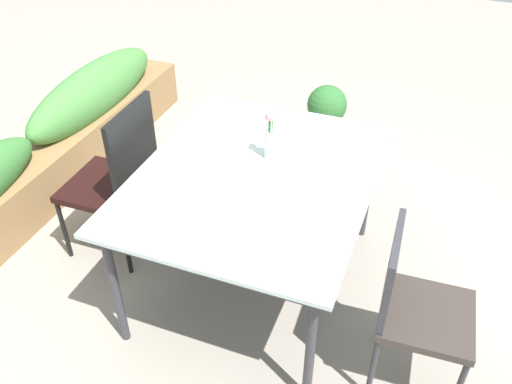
# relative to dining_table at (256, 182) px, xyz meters

# --- Properties ---
(ground_plane) EXTENTS (12.00, 12.00, 0.00)m
(ground_plane) POSITION_rel_dining_table_xyz_m (0.03, 0.02, -0.72)
(ground_plane) COLOR gray
(dining_table) EXTENTS (1.45, 1.17, 0.77)m
(dining_table) POSITION_rel_dining_table_xyz_m (0.00, 0.00, 0.00)
(dining_table) COLOR #B2C6C1
(dining_table) RESTS_ON ground
(chair_near_left) EXTENTS (0.43, 0.43, 0.86)m
(chair_near_left) POSITION_rel_dining_table_xyz_m (-0.33, -0.88, -0.22)
(chair_near_left) COLOR #352F29
(chair_near_left) RESTS_ON ground
(chair_far_side) EXTENTS (0.48, 0.48, 1.00)m
(chair_far_side) POSITION_rel_dining_table_xyz_m (0.00, 0.86, -0.18)
(chair_far_side) COLOR black
(chair_far_side) RESTS_ON ground
(flower_vase) EXTENTS (0.07, 0.07, 0.29)m
(flower_vase) POSITION_rel_dining_table_xyz_m (0.17, -0.02, 0.17)
(flower_vase) COLOR silver
(flower_vase) RESTS_ON dining_table
(planter_box) EXTENTS (3.33, 0.39, 0.69)m
(planter_box) POSITION_rel_dining_table_xyz_m (0.23, 1.69, -0.40)
(planter_box) COLOR olive
(planter_box) RESTS_ON ground
(potted_plant) EXTENTS (0.31, 0.31, 0.52)m
(potted_plant) POSITION_rel_dining_table_xyz_m (1.60, 0.02, -0.45)
(potted_plant) COLOR #9E6047
(potted_plant) RESTS_ON ground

